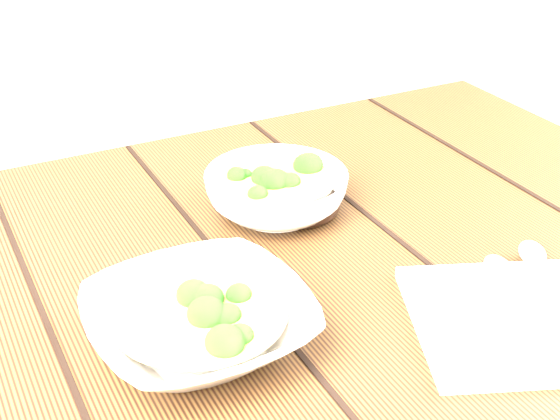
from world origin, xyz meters
name	(u,v)px	position (x,y,z in m)	size (l,w,h in m)	color
table	(259,365)	(0.00, 0.00, 0.63)	(1.20, 0.80, 0.75)	#392510
soup_bowl_front	(199,322)	(-0.10, -0.08, 0.78)	(0.21, 0.21, 0.06)	silver
soup_bowl_back	(276,192)	(0.08, 0.12, 0.78)	(0.21, 0.21, 0.06)	silver
trivet	(299,203)	(0.11, 0.11, 0.76)	(0.10, 0.10, 0.03)	black
napkin	(530,319)	(0.20, -0.20, 0.76)	(0.23, 0.19, 0.01)	beige
spoon_left	(509,288)	(0.21, -0.15, 0.77)	(0.10, 0.18, 0.01)	#9F9A8C
spoon_right	(537,271)	(0.26, -0.14, 0.77)	(0.13, 0.16, 0.01)	#9F9A8C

